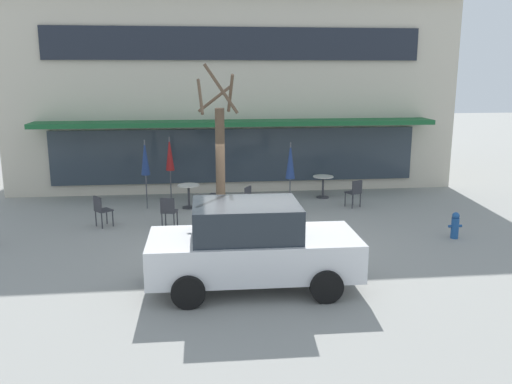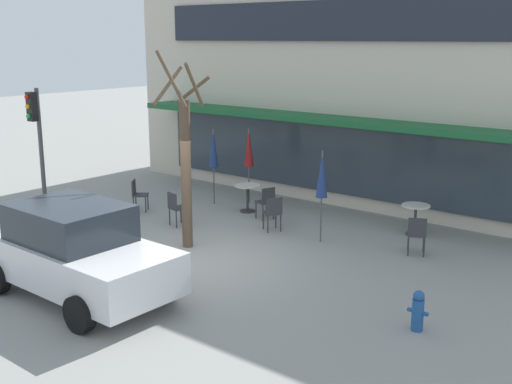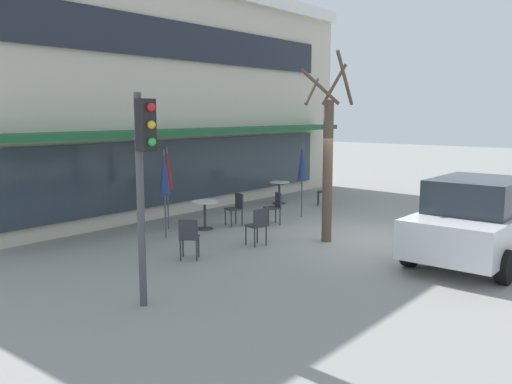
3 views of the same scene
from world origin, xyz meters
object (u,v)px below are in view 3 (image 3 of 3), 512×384
patio_umbrella_green_folded (302,163)px  cafe_chair_2 (236,207)px  cafe_table_streetside (279,189)px  patio_umbrella_corner_open (167,169)px  traffic_light_pole (143,164)px  street_tree (328,160)px  patio_umbrella_cream_folded (164,173)px  parked_sedan (478,220)px  cafe_chair_3 (258,224)px  cafe_chair_1 (326,190)px  cafe_chair_0 (189,236)px  fire_hydrant (447,199)px  cafe_table_near_wall (205,210)px  cafe_chair_4 (275,206)px

patio_umbrella_green_folded → cafe_chair_2: (-2.19, 0.70, -1.10)m
cafe_table_streetside → patio_umbrella_corner_open: bearing=-178.5°
traffic_light_pole → street_tree: bearing=1.4°
patio_umbrella_cream_folded → street_tree: (2.19, -3.32, 0.34)m
patio_umbrella_green_folded → parked_sedan: bearing=-107.5°
patio_umbrella_cream_folded → patio_umbrella_corner_open: same height
patio_umbrella_corner_open → cafe_table_streetside: bearing=1.5°
cafe_table_streetside → cafe_chair_3: (-5.13, -3.17, 0.01)m
cafe_chair_1 → cafe_chair_2: 4.39m
cafe_table_streetside → patio_umbrella_green_folded: 2.69m
patio_umbrella_corner_open → cafe_chair_1: 6.13m
cafe_chair_0 → parked_sedan: 6.05m
cafe_chair_0 → street_tree: (3.28, -1.36, 1.45)m
cafe_chair_1 → traffic_light_pole: size_ratio=0.26×
street_tree → patio_umbrella_corner_open: bearing=109.9°
cafe_table_streetside → street_tree: 5.78m
cafe_chair_3 → patio_umbrella_corner_open: bearing=91.1°
patio_umbrella_corner_open → patio_umbrella_cream_folded: bearing=-135.6°
street_tree → cafe_chair_1: bearing=31.9°
cafe_table_streetside → cafe_chair_3: cafe_chair_3 is taller
cafe_chair_1 → fire_hydrant: cafe_chair_1 is taller
cafe_table_streetside → fire_hydrant: (2.37, -4.92, -0.16)m
cafe_table_streetside → cafe_chair_0: size_ratio=0.85×
cafe_table_near_wall → cafe_table_streetside: (4.59, 0.92, 0.00)m
cafe_table_streetside → parked_sedan: 8.24m
cafe_chair_3 → street_tree: 2.25m
cafe_chair_2 → cafe_chair_4: bearing=-43.0°
traffic_light_pole → patio_umbrella_corner_open: bearing=44.8°
cafe_chair_0 → cafe_chair_4: (4.12, 0.84, 0.00)m
cafe_chair_2 → cafe_chair_3: same height
patio_umbrella_green_folded → patio_umbrella_cream_folded: 4.55m
fire_hydrant → patio_umbrella_corner_open: bearing=147.7°
patio_umbrella_corner_open → street_tree: bearing=-70.1°
cafe_chair_1 → cafe_chair_2: same height
cafe_table_near_wall → patio_umbrella_cream_folded: patio_umbrella_cream_folded is taller
cafe_table_streetside → patio_umbrella_green_folded: bearing=-127.7°
patio_umbrella_green_folded → cafe_chair_1: size_ratio=2.47×
cafe_chair_3 → fire_hydrant: (7.50, -1.75, -0.17)m
street_tree → fire_hydrant: street_tree is taller
cafe_table_near_wall → cafe_chair_2: size_ratio=0.85×
cafe_chair_2 → cafe_chair_4: 1.09m
cafe_chair_0 → cafe_chair_2: (3.32, 1.58, 0.00)m
patio_umbrella_cream_folded → parked_sedan: (2.65, -6.71, -0.75)m
cafe_chair_2 → traffic_light_pole: (-5.70, -3.08, 1.77)m
patio_umbrella_cream_folded → cafe_chair_3: bearing=-71.1°
cafe_table_near_wall → street_tree: bearing=-75.1°
cafe_chair_0 → street_tree: 3.84m
cafe_chair_2 → street_tree: size_ratio=0.20×
patio_umbrella_green_folded → traffic_light_pole: 8.27m
cafe_chair_4 → parked_sedan: (-0.38, -5.58, 0.35)m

